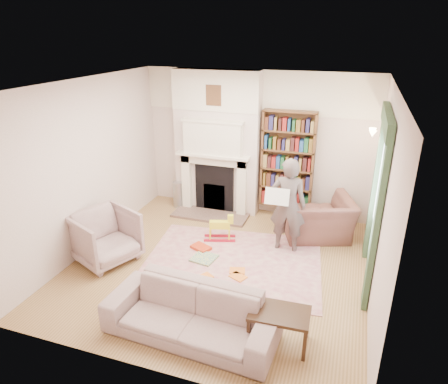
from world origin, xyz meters
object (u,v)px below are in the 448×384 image
(armchair_left, at_px, (105,237))
(sofa, at_px, (191,314))
(armchair_reading, at_px, (318,218))
(coffee_table, at_px, (279,327))
(man_reading, at_px, (288,205))
(bookcase, at_px, (288,160))
(paraffin_heater, at_px, (179,194))
(rocking_horse, at_px, (220,228))

(armchair_left, xyz_separation_m, sofa, (1.97, -1.15, -0.11))
(armchair_reading, xyz_separation_m, coffee_table, (-0.13, -2.83, -0.15))
(sofa, xyz_separation_m, coffee_table, (1.03, 0.20, -0.08))
(armchair_left, bearing_deg, man_reading, -40.61)
(bookcase, xyz_separation_m, coffee_table, (0.58, -3.52, -0.95))
(bookcase, relative_size, armchair_left, 2.03)
(sofa, bearing_deg, armchair_left, 152.75)
(man_reading, xyz_separation_m, paraffin_heater, (-2.45, 1.04, -0.53))
(armchair_reading, bearing_deg, sofa, 49.23)
(paraffin_heater, bearing_deg, bookcase, 6.57)
(paraffin_heater, bearing_deg, coffee_table, -49.64)
(armchair_reading, bearing_deg, coffee_table, 67.60)
(rocking_horse, bearing_deg, coffee_table, -72.41)
(sofa, distance_m, rocking_horse, 2.40)
(coffee_table, bearing_deg, bookcase, 97.08)
(sofa, relative_size, coffee_table, 2.99)
(bookcase, bearing_deg, coffee_table, -80.59)
(coffee_table, bearing_deg, sofa, -171.59)
(paraffin_heater, bearing_deg, man_reading, -22.93)
(sofa, bearing_deg, coffee_table, 13.90)
(coffee_table, xyz_separation_m, rocking_horse, (-1.48, 2.16, 0.02))
(paraffin_heater, bearing_deg, armchair_reading, -8.57)
(armchair_reading, xyz_separation_m, man_reading, (-0.45, -0.60, 0.43))
(armchair_left, relative_size, coffee_table, 1.30)
(bookcase, xyz_separation_m, paraffin_heater, (-2.19, -0.25, -0.90))
(bookcase, relative_size, armchair_reading, 1.60)
(man_reading, xyz_separation_m, coffee_table, (0.32, -2.23, -0.58))
(armchair_reading, relative_size, paraffin_heater, 2.10)
(bookcase, distance_m, rocking_horse, 1.88)
(bookcase, distance_m, coffee_table, 3.69)
(armchair_reading, bearing_deg, rocking_horse, 2.72)
(bookcase, distance_m, armchair_left, 3.60)
(paraffin_heater, bearing_deg, rocking_horse, -40.58)
(man_reading, distance_m, coffee_table, 2.33)
(sofa, bearing_deg, man_reading, 76.92)
(bookcase, xyz_separation_m, armchair_reading, (0.71, -0.69, -0.80))
(coffee_table, height_order, rocking_horse, rocking_horse)
(rocking_horse, bearing_deg, man_reading, -13.46)
(armchair_left, bearing_deg, rocking_horse, -27.60)
(bookcase, height_order, armchair_reading, bookcase)
(sofa, height_order, man_reading, man_reading)
(bookcase, relative_size, man_reading, 1.14)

